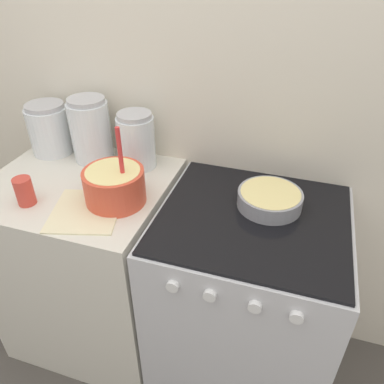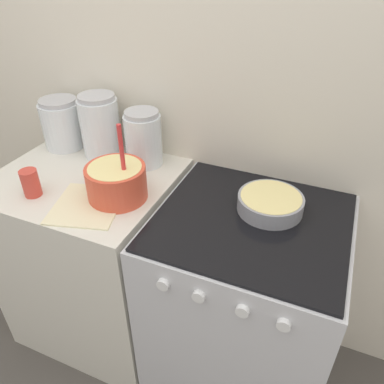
{
  "view_description": "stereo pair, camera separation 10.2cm",
  "coord_description": "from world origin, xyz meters",
  "px_view_note": "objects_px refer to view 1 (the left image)",
  "views": [
    {
      "loc": [
        0.46,
        -0.74,
        1.69
      ],
      "look_at": [
        0.12,
        0.32,
        0.94
      ],
      "focal_mm": 35.0,
      "sensor_mm": 36.0,
      "label": 1
    },
    {
      "loc": [
        0.56,
        -0.7,
        1.69
      ],
      "look_at": [
        0.12,
        0.32,
        0.94
      ],
      "focal_mm": 35.0,
      "sensor_mm": 36.0,
      "label": 2
    }
  ],
  "objects_px": {
    "stove": "(244,301)",
    "storage_jar_right": "(137,144)",
    "baking_pan": "(270,199)",
    "storage_jar_middle": "(91,134)",
    "mixing_bowl": "(114,184)",
    "storage_jar_left": "(50,132)",
    "tin_can": "(24,191)"
  },
  "relations": [
    {
      "from": "storage_jar_left",
      "to": "stove",
      "type": "bearing_deg",
      "value": -12.01
    },
    {
      "from": "stove",
      "to": "storage_jar_right",
      "type": "bearing_deg",
      "value": 159.14
    },
    {
      "from": "storage_jar_right",
      "to": "tin_can",
      "type": "bearing_deg",
      "value": -125.54
    },
    {
      "from": "storage_jar_middle",
      "to": "tin_can",
      "type": "height_order",
      "value": "storage_jar_middle"
    },
    {
      "from": "storage_jar_right",
      "to": "tin_can",
      "type": "height_order",
      "value": "storage_jar_right"
    },
    {
      "from": "stove",
      "to": "baking_pan",
      "type": "relative_size",
      "value": 3.86
    },
    {
      "from": "storage_jar_left",
      "to": "storage_jar_right",
      "type": "distance_m",
      "value": 0.42
    },
    {
      "from": "storage_jar_left",
      "to": "storage_jar_middle",
      "type": "xyz_separation_m",
      "value": [
        0.21,
        0.0,
        0.02
      ]
    },
    {
      "from": "mixing_bowl",
      "to": "tin_can",
      "type": "distance_m",
      "value": 0.32
    },
    {
      "from": "storage_jar_middle",
      "to": "tin_can",
      "type": "relative_size",
      "value": 2.61
    },
    {
      "from": "storage_jar_left",
      "to": "storage_jar_right",
      "type": "relative_size",
      "value": 0.96
    },
    {
      "from": "mixing_bowl",
      "to": "baking_pan",
      "type": "height_order",
      "value": "mixing_bowl"
    },
    {
      "from": "mixing_bowl",
      "to": "tin_can",
      "type": "bearing_deg",
      "value": -159.66
    },
    {
      "from": "tin_can",
      "to": "storage_jar_left",
      "type": "bearing_deg",
      "value": 111.53
    },
    {
      "from": "stove",
      "to": "storage_jar_left",
      "type": "relative_size",
      "value": 3.97
    },
    {
      "from": "storage_jar_middle",
      "to": "tin_can",
      "type": "xyz_separation_m",
      "value": [
        -0.06,
        -0.38,
        -0.06
      ]
    },
    {
      "from": "baking_pan",
      "to": "storage_jar_middle",
      "type": "height_order",
      "value": "storage_jar_middle"
    },
    {
      "from": "storage_jar_left",
      "to": "storage_jar_middle",
      "type": "relative_size",
      "value": 0.82
    },
    {
      "from": "storage_jar_middle",
      "to": "storage_jar_right",
      "type": "xyz_separation_m",
      "value": [
        0.21,
        0.0,
        -0.02
      ]
    },
    {
      "from": "storage_jar_right",
      "to": "baking_pan",
      "type": "bearing_deg",
      "value": -12.39
    },
    {
      "from": "mixing_bowl",
      "to": "baking_pan",
      "type": "bearing_deg",
      "value": 14.56
    },
    {
      "from": "tin_can",
      "to": "stove",
      "type": "bearing_deg",
      "value": 12.4
    },
    {
      "from": "mixing_bowl",
      "to": "storage_jar_left",
      "type": "bearing_deg",
      "value": 149.56
    },
    {
      "from": "storage_jar_left",
      "to": "tin_can",
      "type": "height_order",
      "value": "storage_jar_left"
    },
    {
      "from": "mixing_bowl",
      "to": "storage_jar_middle",
      "type": "relative_size",
      "value": 1.1
    },
    {
      "from": "mixing_bowl",
      "to": "tin_can",
      "type": "xyz_separation_m",
      "value": [
        -0.3,
        -0.11,
        -0.02
      ]
    },
    {
      "from": "stove",
      "to": "storage_jar_right",
      "type": "distance_m",
      "value": 0.79
    },
    {
      "from": "mixing_bowl",
      "to": "storage_jar_right",
      "type": "height_order",
      "value": "mixing_bowl"
    },
    {
      "from": "mixing_bowl",
      "to": "tin_can",
      "type": "height_order",
      "value": "mixing_bowl"
    },
    {
      "from": "storage_jar_left",
      "to": "storage_jar_middle",
      "type": "distance_m",
      "value": 0.21
    },
    {
      "from": "stove",
      "to": "storage_jar_middle",
      "type": "xyz_separation_m",
      "value": [
        -0.74,
        0.2,
        0.56
      ]
    },
    {
      "from": "baking_pan",
      "to": "storage_jar_right",
      "type": "distance_m",
      "value": 0.59
    }
  ]
}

